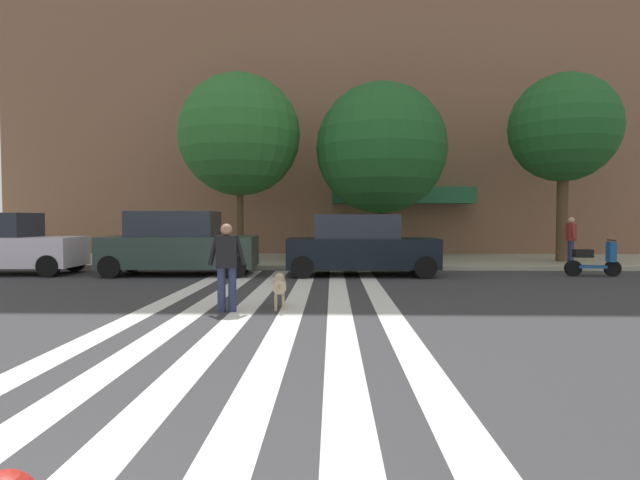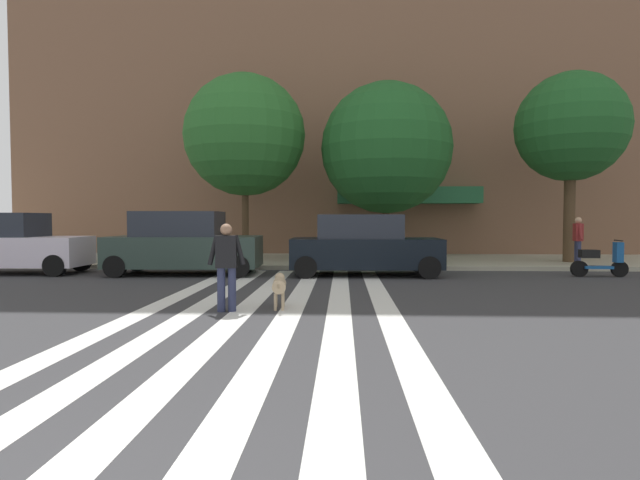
# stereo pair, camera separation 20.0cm
# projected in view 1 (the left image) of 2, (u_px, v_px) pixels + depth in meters

# --- Properties ---
(ground_plane) EXTENTS (160.00, 160.00, 0.00)m
(ground_plane) POSITION_uv_depth(u_px,v_px,m) (232.00, 309.00, 9.74)
(ground_plane) COLOR #353538
(sidewalk_far) EXTENTS (80.00, 6.00, 0.15)m
(sidewalk_far) POSITION_uv_depth(u_px,v_px,m) (284.00, 261.00, 20.12)
(sidewalk_far) COLOR #A39E87
(sidewalk_far) RESTS_ON ground_plane
(crosswalk_stripes) EXTENTS (4.95, 14.19, 0.01)m
(crosswalk_stripes) POSITION_uv_depth(u_px,v_px,m) (269.00, 309.00, 9.73)
(crosswalk_stripes) COLOR silver
(crosswalk_stripes) RESTS_ON ground_plane
(parked_car_behind_first) EXTENTS (4.67, 2.18, 1.96)m
(parked_car_behind_first) POSITION_uv_depth(u_px,v_px,m) (179.00, 244.00, 15.66)
(parked_car_behind_first) COLOR #2B3C35
(parked_car_behind_first) RESTS_ON ground_plane
(parked_car_third_in_line) EXTENTS (4.54, 2.08, 1.86)m
(parked_car_third_in_line) POSITION_uv_depth(u_px,v_px,m) (360.00, 246.00, 15.53)
(parked_car_third_in_line) COLOR black
(parked_car_third_in_line) RESTS_ON ground_plane
(parked_scooter) EXTENTS (1.63, 0.50, 1.11)m
(parked_scooter) POSITION_uv_depth(u_px,v_px,m) (593.00, 260.00, 15.25)
(parked_scooter) COLOR black
(parked_scooter) RESTS_ON ground_plane
(street_tree_nearest) EXTENTS (4.55, 4.55, 7.00)m
(street_tree_nearest) POSITION_uv_depth(u_px,v_px,m) (240.00, 135.00, 19.00)
(street_tree_nearest) COLOR #4C3823
(street_tree_nearest) RESTS_ON sidewalk_far
(street_tree_middle) EXTENTS (4.88, 4.88, 6.66)m
(street_tree_middle) POSITION_uv_depth(u_px,v_px,m) (381.00, 149.00, 18.99)
(street_tree_middle) COLOR #4C3823
(street_tree_middle) RESTS_ON sidewalk_far
(street_tree_further) EXTENTS (3.96, 3.96, 6.92)m
(street_tree_further) POSITION_uv_depth(u_px,v_px,m) (564.00, 128.00, 18.70)
(street_tree_further) COLOR #4C3823
(street_tree_further) RESTS_ON sidewalk_far
(pedestrian_dog_walker) EXTENTS (0.71, 0.28, 1.64)m
(pedestrian_dog_walker) POSITION_uv_depth(u_px,v_px,m) (227.00, 262.00, 9.39)
(pedestrian_dog_walker) COLOR #282D4C
(pedestrian_dog_walker) RESTS_ON ground_plane
(dog_on_leash) EXTENTS (0.32, 1.05, 0.65)m
(dog_on_leash) POSITION_uv_depth(u_px,v_px,m) (279.00, 285.00, 9.80)
(dog_on_leash) COLOR tan
(dog_on_leash) RESTS_ON ground_plane
(pedestrian_bystander) EXTENTS (0.28, 0.71, 1.64)m
(pedestrian_bystander) POSITION_uv_depth(u_px,v_px,m) (571.00, 238.00, 17.65)
(pedestrian_bystander) COLOR #282D4C
(pedestrian_bystander) RESTS_ON sidewalk_far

